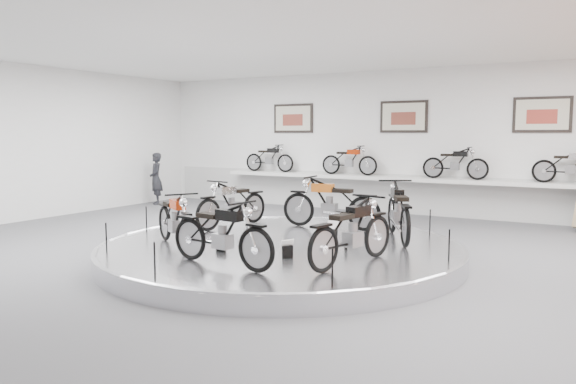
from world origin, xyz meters
The scene contains 21 objects.
floor centered at (0.00, 0.00, 0.00)m, with size 16.00×16.00×0.00m, color #4C4C4E.
ceiling centered at (0.00, 0.00, 4.00)m, with size 16.00×16.00×0.00m, color white.
wall_back centered at (0.00, 7.00, 2.00)m, with size 16.00×16.00×0.00m, color white.
dado_band centered at (0.00, 6.98, 0.55)m, with size 15.68×0.04×1.10m, color #BCBCBA.
display_platform centered at (0.00, 0.30, 0.15)m, with size 6.40×6.40×0.30m, color silver.
platform_rim centered at (0.00, 0.30, 0.27)m, with size 6.40×6.40×0.10m, color #B2B2BA.
shelf centered at (0.00, 6.70, 1.00)m, with size 11.00×0.55×0.10m, color silver.
poster_left centered at (-3.50, 6.96, 2.70)m, with size 1.35×0.06×0.88m, color beige.
poster_center centered at (0.00, 6.96, 2.70)m, with size 1.35×0.06×0.88m, color beige.
poster_right centered at (3.50, 6.96, 2.70)m, with size 1.35×0.06×0.88m, color beige.
shelf_bike_a centered at (-4.20, 6.70, 1.42)m, with size 1.22×0.42×0.73m, color black, non-canonical shape.
shelf_bike_b centered at (-1.50, 6.70, 1.42)m, with size 1.22×0.42×0.73m, color #9A2305, non-canonical shape.
shelf_bike_c centered at (1.50, 6.70, 1.42)m, with size 1.22×0.42×0.73m, color black, non-canonical shape.
shelf_bike_d centered at (4.20, 6.70, 1.42)m, with size 1.22×0.42×0.73m, color #B7B7BC, non-canonical shape.
bike_a centered at (1.69, 1.68, 0.84)m, with size 1.82×0.64×1.07m, color black, non-canonical shape.
bike_b centered at (0.09, 2.14, 0.83)m, with size 1.82×0.64×1.07m, color #B75A19, non-canonical shape.
bike_c centered at (-1.77, 1.29, 0.80)m, with size 1.70×0.60×1.00m, color #B7B7BC, non-canonical shape.
bike_d centered at (-1.42, -0.87, 0.78)m, with size 1.64×0.58×0.97m, color #9A2305, non-canonical shape.
bike_e centered at (0.12, -1.61, 0.79)m, with size 1.68×0.59×0.99m, color black, non-canonical shape.
bike_f centered at (1.74, -0.58, 0.81)m, with size 1.72×0.61×1.01m, color black, non-canonical shape.
visitor centered at (-7.40, 5.07, 0.82)m, with size 0.60×0.39×1.64m, color black.
Camera 1 is at (5.00, -8.15, 2.25)m, focal length 35.00 mm.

